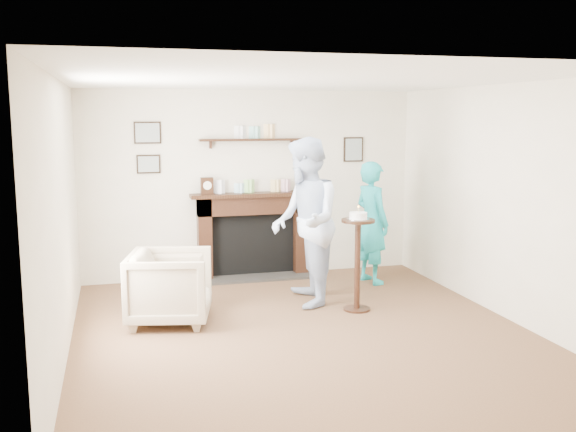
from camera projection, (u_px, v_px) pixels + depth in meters
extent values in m
plane|color=brown|center=(304.00, 333.00, 6.44)|extent=(5.00, 5.00, 0.00)
cube|color=beige|center=(251.00, 184.00, 8.63)|extent=(4.50, 0.04, 2.50)
cube|color=beige|center=(61.00, 220.00, 5.67)|extent=(0.04, 5.00, 2.50)
cube|color=beige|center=(506.00, 202.00, 6.83)|extent=(0.04, 5.00, 2.50)
cube|color=white|center=(305.00, 80.00, 6.06)|extent=(4.50, 5.00, 0.04)
cube|color=black|center=(205.00, 239.00, 8.48)|extent=(0.18, 0.20, 1.10)
cube|color=black|center=(300.00, 234.00, 8.82)|extent=(0.18, 0.20, 1.10)
cube|color=black|center=(253.00, 205.00, 8.58)|extent=(1.50, 0.20, 0.24)
cube|color=black|center=(252.00, 244.00, 8.73)|extent=(1.14, 0.06, 0.86)
cube|color=#302D2B|center=(256.00, 277.00, 8.61)|extent=(1.60, 0.44, 0.03)
cube|color=black|center=(254.00, 195.00, 8.53)|extent=(1.68, 0.26, 0.05)
cube|color=black|center=(252.00, 140.00, 8.47)|extent=(1.40, 0.15, 0.03)
cube|color=black|center=(147.00, 133.00, 8.16)|extent=(0.34, 0.03, 0.28)
cube|color=black|center=(148.00, 164.00, 8.22)|extent=(0.30, 0.03, 0.24)
cube|color=black|center=(353.00, 149.00, 8.92)|extent=(0.28, 0.03, 0.34)
cube|color=black|center=(207.00, 186.00, 8.35)|extent=(0.16, 0.09, 0.22)
cylinder|color=white|center=(207.00, 185.00, 8.30)|extent=(0.11, 0.01, 0.11)
sphere|color=#2D8731|center=(300.00, 187.00, 8.68)|extent=(0.12, 0.12, 0.12)
imported|color=tan|center=(171.00, 322.00, 6.79)|extent=(1.00, 0.98, 0.77)
imported|color=#A2B7CA|center=(305.00, 304.00, 7.44)|extent=(0.85, 1.03, 1.93)
imported|color=#21BCBF|center=(371.00, 282.00, 8.43)|extent=(0.51, 0.66, 1.59)
cylinder|color=black|center=(357.00, 309.00, 7.22)|extent=(0.30, 0.30, 0.02)
cylinder|color=black|center=(357.00, 265.00, 7.14)|extent=(0.07, 0.07, 0.98)
cylinder|color=black|center=(358.00, 221.00, 7.06)|extent=(0.37, 0.37, 0.03)
cylinder|color=silver|center=(358.00, 219.00, 7.06)|extent=(0.25, 0.25, 0.01)
cylinder|color=white|center=(358.00, 216.00, 7.05)|extent=(0.20, 0.20, 0.07)
cylinder|color=#F6E49B|center=(358.00, 210.00, 7.05)|extent=(0.01, 0.01, 0.05)
sphere|color=orange|center=(358.00, 207.00, 7.04)|extent=(0.02, 0.02, 0.02)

